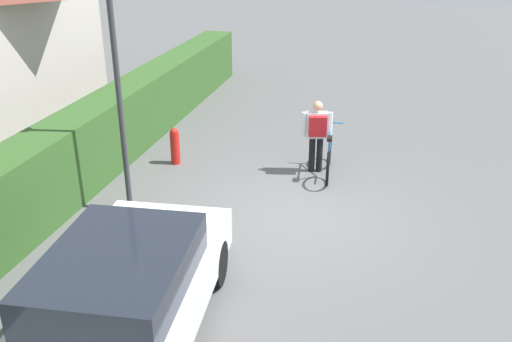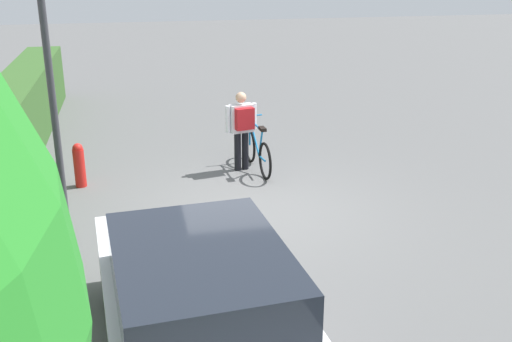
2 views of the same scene
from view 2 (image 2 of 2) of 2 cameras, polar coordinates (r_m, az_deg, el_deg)
ground_plane at (r=9.93m, az=0.15°, el=-3.76°), size 60.00×60.00×0.00m
parked_car_near at (r=6.09m, az=-5.33°, el=-12.25°), size 4.15×2.13×1.39m
bicycle at (r=11.65m, az=0.11°, el=1.92°), size 1.74×0.50×0.97m
person_rider at (r=11.51m, az=-1.34°, el=4.42°), size 0.42×0.62×1.53m
street_lamp at (r=8.63m, az=-19.08°, el=10.52°), size 0.28×0.28×4.23m
fire_hydrant at (r=11.27m, az=-16.30°, el=0.58°), size 0.20×0.20×0.81m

